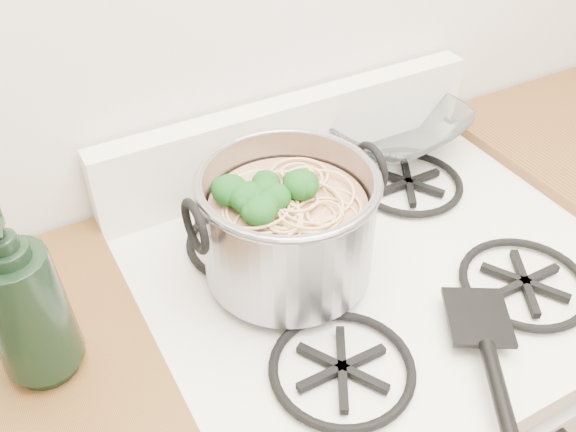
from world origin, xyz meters
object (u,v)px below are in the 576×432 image
(gas_range, at_px, (361,426))
(glass_bowl, at_px, (389,134))
(stock_pot, at_px, (288,226))
(bottle, at_px, (22,295))
(spatula, at_px, (479,314))

(gas_range, height_order, glass_bowl, glass_bowl)
(gas_range, distance_m, stock_pot, 0.59)
(glass_bowl, height_order, bottle, bottle)
(bottle, bearing_deg, gas_range, -4.83)
(gas_range, bearing_deg, spatula, -75.59)
(gas_range, xyz_separation_m, bottle, (-0.52, 0.05, 0.62))
(stock_pot, distance_m, glass_bowl, 0.43)
(bottle, bearing_deg, stock_pot, 1.51)
(spatula, xyz_separation_m, bottle, (-0.57, 0.22, 0.12))
(stock_pot, bearing_deg, gas_range, -20.72)
(spatula, distance_m, bottle, 0.62)
(spatula, relative_size, glass_bowl, 2.71)
(gas_range, distance_m, glass_bowl, 0.61)
(stock_pot, xyz_separation_m, glass_bowl, (0.36, 0.22, -0.07))
(stock_pot, xyz_separation_m, bottle, (-0.38, -0.01, 0.05))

